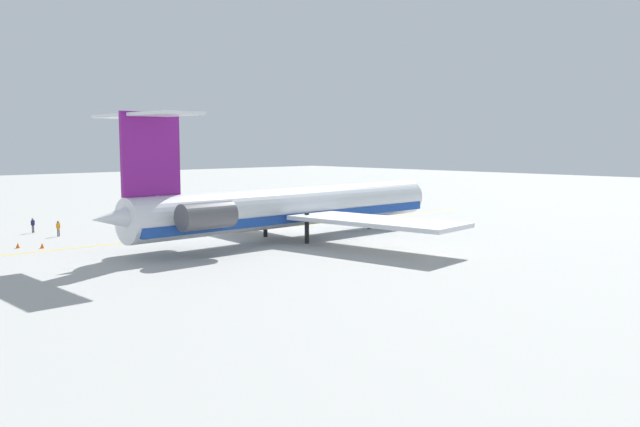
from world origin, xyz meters
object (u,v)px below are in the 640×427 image
main_jetliner (286,207)px  ground_crew_near_tail (321,203)px  ground_crew_portside (33,223)px  safety_cone_wingtip (42,245)px  ground_crew_near_nose (302,202)px  safety_cone_nose (18,245)px  ground_crew_starboard (58,227)px

main_jetliner → ground_crew_near_tail: main_jetliner is taller
ground_crew_portside → safety_cone_wingtip: bearing=-13.9°
ground_crew_near_tail → ground_crew_near_nose: bearing=-154.9°
main_jetliner → ground_crew_near_nose: main_jetliner is taller
ground_crew_portside → safety_cone_nose: (5.20, 10.33, -0.82)m
ground_crew_portside → ground_crew_near_tail: bearing=87.6°
ground_crew_near_nose → ground_crew_starboard: (40.20, 4.48, -0.02)m
main_jetliner → ground_crew_near_tail: (-24.81, -20.80, -2.46)m
ground_crew_near_nose → safety_cone_nose: size_ratio=3.18×
ground_crew_portside → safety_cone_wingtip: 12.59m
ground_crew_near_tail → safety_cone_nose: (47.60, 6.85, -0.82)m
ground_crew_portside → ground_crew_starboard: bearing=13.5°
main_jetliner → ground_crew_portside: (17.58, -24.28, -2.47)m
main_jetliner → ground_crew_near_tail: size_ratio=25.87×
ground_crew_near_tail → main_jetliner: bearing=-46.7°
ground_crew_portside → ground_crew_starboard: 5.00m
ground_crew_near_tail → safety_cone_wingtip: (45.88, 8.59, -0.82)m
main_jetliner → ground_crew_near_nose: 33.64m
main_jetliner → safety_cone_wingtip: bearing=149.2°
safety_cone_wingtip → main_jetliner: bearing=149.9°
safety_cone_wingtip → ground_crew_portside: bearing=-106.1°
ground_crew_near_nose → ground_crew_starboard: bearing=-78.5°
ground_crew_near_tail → ground_crew_starboard: size_ratio=1.00×
safety_cone_wingtip → ground_crew_starboard: bearing=-121.9°
main_jetliner → safety_cone_wingtip: main_jetliner is taller
safety_cone_nose → safety_cone_wingtip: size_ratio=1.00×
ground_crew_starboard → ground_crew_near_nose: bearing=100.6°
safety_cone_nose → ground_crew_near_tail: bearing=-171.8°
ground_crew_starboard → safety_cone_wingtip: bearing=-27.7°
ground_crew_near_tail → safety_cone_nose: bearing=-78.5°
ground_crew_near_tail → safety_cone_wingtip: 46.69m
ground_crew_portside → main_jetliner: bearing=38.2°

